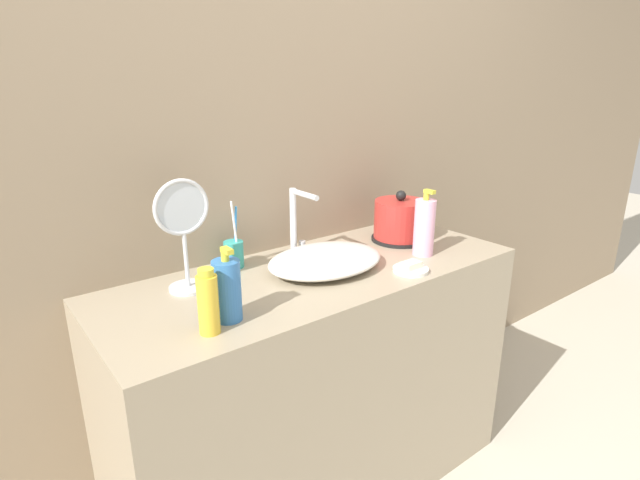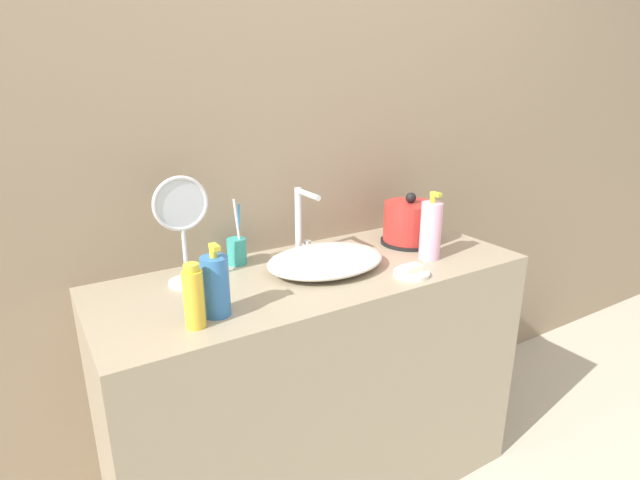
% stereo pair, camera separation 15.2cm
% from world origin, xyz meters
% --- Properties ---
extents(wall_back, '(6.00, 0.04, 2.60)m').
position_xyz_m(wall_back, '(0.00, 0.54, 1.30)').
color(wall_back, gray).
rests_on(wall_back, ground_plane).
extents(vanity_counter, '(1.35, 0.52, 0.83)m').
position_xyz_m(vanity_counter, '(0.00, 0.26, 0.41)').
color(vanity_counter, gray).
rests_on(vanity_counter, ground_plane).
extents(sink_basin, '(0.38, 0.29, 0.06)m').
position_xyz_m(sink_basin, '(0.03, 0.26, 0.86)').
color(sink_basin, silver).
rests_on(sink_basin, vanity_counter).
extents(faucet, '(0.06, 0.14, 0.23)m').
position_xyz_m(faucet, '(0.04, 0.42, 0.96)').
color(faucet, silver).
rests_on(faucet, vanity_counter).
extents(electric_kettle, '(0.20, 0.20, 0.19)m').
position_xyz_m(electric_kettle, '(0.42, 0.32, 0.90)').
color(electric_kettle, black).
rests_on(electric_kettle, vanity_counter).
extents(toothbrush_cup, '(0.06, 0.06, 0.22)m').
position_xyz_m(toothbrush_cup, '(-0.19, 0.45, 0.87)').
color(toothbrush_cup, teal).
rests_on(toothbrush_cup, vanity_counter).
extents(lotion_bottle, '(0.07, 0.07, 0.23)m').
position_xyz_m(lotion_bottle, '(0.38, 0.16, 0.93)').
color(lotion_bottle, '#EAA8C6').
rests_on(lotion_bottle, vanity_counter).
extents(shampoo_bottle, '(0.07, 0.07, 0.19)m').
position_xyz_m(shampoo_bottle, '(-0.37, 0.14, 0.91)').
color(shampoo_bottle, '#3370B7').
rests_on(shampoo_bottle, vanity_counter).
extents(mouthwash_bottle, '(0.05, 0.05, 0.16)m').
position_xyz_m(mouthwash_bottle, '(-0.44, 0.11, 0.91)').
color(mouthwash_bottle, gold).
rests_on(mouthwash_bottle, vanity_counter).
extents(soap_dish, '(0.11, 0.11, 0.03)m').
position_xyz_m(soap_dish, '(0.23, 0.08, 0.84)').
color(soap_dish, silver).
rests_on(soap_dish, vanity_counter).
extents(vanity_mirror, '(0.16, 0.11, 0.32)m').
position_xyz_m(vanity_mirror, '(-0.37, 0.38, 1.01)').
color(vanity_mirror, silver).
rests_on(vanity_mirror, vanity_counter).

